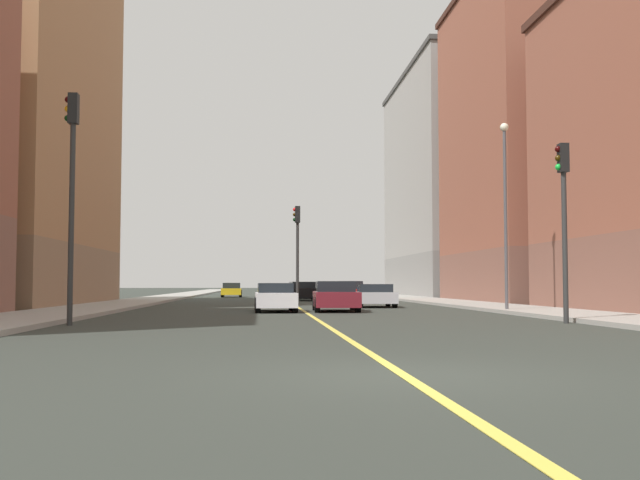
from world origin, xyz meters
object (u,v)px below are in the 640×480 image
at_px(car_yellow, 232,290).
at_px(car_blue, 300,290).
at_px(car_maroon, 336,297).
at_px(building_left_mid, 548,142).
at_px(car_red, 350,292).
at_px(car_black, 303,291).
at_px(traffic_light_median_far, 297,241).
at_px(car_silver, 375,296).
at_px(traffic_light_left_near, 564,206).
at_px(car_white, 275,297).
at_px(building_left_far, 461,185).
at_px(traffic_light_right_near, 72,177).
at_px(street_lamp_left_near, 505,197).

height_order(car_yellow, car_blue, car_blue).
bearing_deg(car_maroon, car_yellow, 99.54).
relative_size(building_left_mid, car_red, 5.02).
distance_m(car_black, car_blue, 7.08).
relative_size(traffic_light_median_far, car_maroon, 1.22).
bearing_deg(building_left_mid, car_silver, -145.34).
xyz_separation_m(traffic_light_left_near, car_silver, (-3.45, 16.26, -3.04)).
height_order(car_red, car_silver, car_red).
distance_m(car_red, car_white, 17.46).
bearing_deg(building_left_mid, car_red, 171.84).
distance_m(traffic_light_median_far, car_silver, 5.43).
xyz_separation_m(building_left_far, traffic_light_left_near, (-9.50, -46.84, -6.89)).
bearing_deg(car_blue, car_black, -91.06).
distance_m(building_left_far, traffic_light_median_far, 33.66).
bearing_deg(building_left_far, car_yellow, -176.56).
relative_size(traffic_light_left_near, car_yellow, 1.28).
height_order(car_maroon, car_blue, car_blue).
distance_m(traffic_light_right_near, car_maroon, 14.25).
height_order(building_left_mid, street_lamp_left_near, building_left_mid).
bearing_deg(car_white, building_left_far, 63.44).
relative_size(car_black, car_yellow, 1.04).
xyz_separation_m(car_red, car_silver, (0.04, -10.81, -0.08)).
xyz_separation_m(car_red, car_yellow, (-8.46, 18.48, -0.05)).
relative_size(building_left_far, car_silver, 5.60).
xyz_separation_m(traffic_light_median_far, car_red, (3.88, 8.52, -2.90)).
relative_size(building_left_far, traffic_light_median_far, 4.23).
bearing_deg(car_black, traffic_light_left_near, -78.79).
xyz_separation_m(car_silver, car_white, (-5.27, -5.85, 0.03)).
height_order(traffic_light_median_far, car_red, traffic_light_median_far).
distance_m(car_black, car_maroon, 21.29).
bearing_deg(building_left_mid, traffic_light_median_far, -158.47).
xyz_separation_m(traffic_light_left_near, car_blue, (-6.17, 38.87, -2.98)).
height_order(building_left_far, traffic_light_median_far, building_left_far).
distance_m(traffic_light_right_near, car_yellow, 45.80).
xyz_separation_m(traffic_light_left_near, car_yellow, (-11.95, 45.55, -3.01)).
bearing_deg(traffic_light_median_far, traffic_light_right_near, -112.17).
bearing_deg(car_silver, building_left_mid, 34.66).
height_order(street_lamp_left_near, car_yellow, street_lamp_left_near).
relative_size(car_yellow, car_silver, 1.06).
bearing_deg(car_maroon, street_lamp_left_near, -15.12).
relative_size(building_left_far, car_white, 5.15).
bearing_deg(car_silver, car_black, 100.42).
bearing_deg(car_maroon, car_white, -177.76).
distance_m(traffic_light_right_near, car_black, 33.15).
height_order(building_left_mid, traffic_light_left_near, building_left_mid).
relative_size(car_black, car_blue, 1.07).
height_order(car_black, car_blue, car_blue).
distance_m(building_left_mid, traffic_light_left_near, 27.80).
height_order(car_maroon, car_yellow, car_maroon).
relative_size(traffic_light_median_far, car_silver, 1.32).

